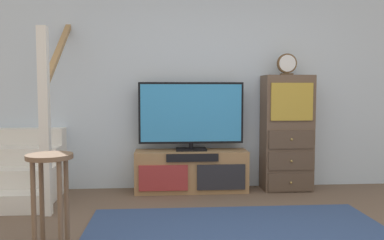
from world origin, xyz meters
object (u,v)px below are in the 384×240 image
Objects in this scene: television at (191,114)px; bar_stool_near at (50,179)px; side_cabinet at (287,133)px; desk_clock at (287,64)px; media_console at (191,171)px.

bar_stool_near is (-1.17, -1.65, -0.38)m from television.
television is 1.18m from side_cabinet.
desk_clock is 2.99m from bar_stool_near.
television is at bearing 179.33° from side_cabinet.
media_console is 1.07× the size of television.
desk_clock is at bearing 35.14° from bar_stool_near.
side_cabinet is 5.39× the size of desk_clock.
side_cabinet reaches higher than television.
bar_stool_near is at bearing -144.82° from side_cabinet.
media_console is 0.96× the size of side_cabinet.
side_cabinet is at bearing 0.50° from media_console.
desk_clock reaches higher than bar_stool_near.
bar_stool_near is (-2.33, -1.64, -0.15)m from side_cabinet.
desk_clock is (1.14, -0.00, 1.27)m from media_console.
side_cabinet is at bearing 39.97° from desk_clock.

